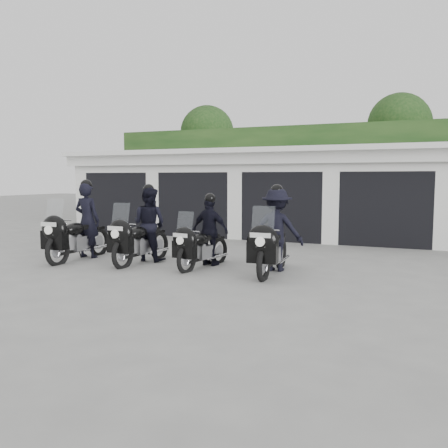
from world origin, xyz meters
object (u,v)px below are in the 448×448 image
at_px(police_bike_b, 145,228).
at_px(police_bike_d, 275,234).
at_px(police_bike_c, 206,235).
at_px(police_bike_a, 79,227).

distance_m(police_bike_b, police_bike_d, 3.22).
height_order(police_bike_b, police_bike_c, police_bike_b).
xyz_separation_m(police_bike_a, police_bike_c, (3.29, 0.36, -0.08)).
distance_m(police_bike_b, police_bike_c, 1.61).
xyz_separation_m(police_bike_a, police_bike_b, (1.68, 0.33, 0.00)).
bearing_deg(police_bike_b, police_bike_c, 4.09).
bearing_deg(police_bike_c, police_bike_d, 8.19).
height_order(police_bike_b, police_bike_d, police_bike_d).
bearing_deg(police_bike_d, police_bike_b, 177.72).
bearing_deg(police_bike_a, police_bike_d, 3.16).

